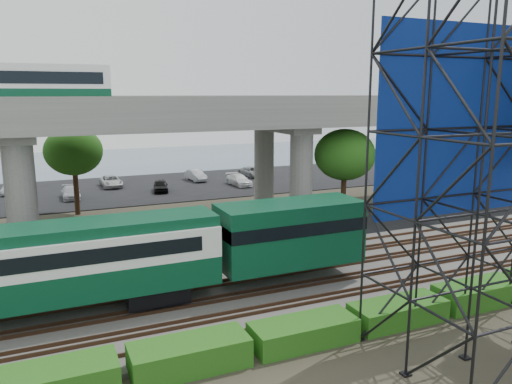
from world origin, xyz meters
name	(u,v)px	position (x,y,z in m)	size (l,w,h in m)	color
ground	(244,308)	(0.00, 0.00, 0.00)	(140.00, 140.00, 0.00)	#474233
ballast_bed	(229,292)	(0.00, 2.00, 0.10)	(90.00, 12.00, 0.20)	slate
service_road	(186,248)	(0.00, 10.50, 0.04)	(90.00, 5.00, 0.08)	black
parking_lot	(128,189)	(0.00, 34.00, 0.04)	(90.00, 18.00, 0.08)	black
harbor_water	(103,164)	(0.00, 56.00, 0.01)	(140.00, 40.00, 0.03)	#41526C
rail_tracks	(229,289)	(0.00, 2.00, 0.28)	(90.00, 9.52, 0.16)	#472D1E
commuter_train	(58,263)	(-8.31, 2.00, 2.88)	(29.30, 3.06, 4.30)	black
overpass	(153,124)	(-0.72, 16.00, 8.21)	(80.00, 12.00, 12.40)	#9E9B93
scaffold_tower	(510,173)	(7.88, -7.98, 7.47)	(9.36, 6.36, 15.00)	black
hedge_strip	(304,331)	(1.01, -4.30, 0.56)	(34.60, 1.80, 1.20)	#1F5613
trees	(100,162)	(-4.67, 16.17, 5.57)	(40.94, 16.94, 7.69)	#382314
suv	(142,242)	(-2.87, 10.85, 0.73)	(2.15, 4.66, 1.30)	black
parked_cars	(153,182)	(2.77, 33.72, 0.69)	(36.23, 9.53, 1.32)	silver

